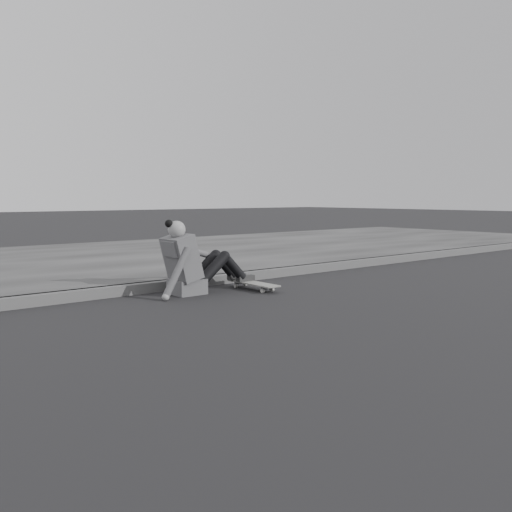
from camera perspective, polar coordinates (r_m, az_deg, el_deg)
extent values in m
plane|color=black|center=(4.91, 4.79, -7.44)|extent=(80.00, 80.00, 0.00)
cube|color=#494949|center=(6.94, -10.32, -3.04)|extent=(24.00, 0.16, 0.12)
cube|color=#343434|center=(9.66, -19.15, -0.74)|extent=(24.00, 6.00, 0.12)
cylinder|color=#989893|center=(6.74, 0.66, -3.49)|extent=(0.03, 0.05, 0.05)
cylinder|color=#989893|center=(6.84, 1.62, -3.36)|extent=(0.03, 0.05, 0.05)
cylinder|color=#989893|center=(7.14, -2.04, -2.96)|extent=(0.03, 0.05, 0.05)
cylinder|color=#989893|center=(7.23, -1.10, -2.85)|extent=(0.03, 0.05, 0.05)
cube|color=#2F2F31|center=(6.78, 1.15, -3.19)|extent=(0.16, 0.04, 0.03)
cube|color=#2F2F31|center=(7.18, -1.57, -2.68)|extent=(0.16, 0.04, 0.03)
cube|color=slate|center=(6.97, -0.25, -2.73)|extent=(0.20, 0.78, 0.02)
cube|color=#4C4B4E|center=(6.71, -6.91, -3.04)|extent=(0.36, 0.34, 0.18)
cube|color=#4C4B4E|center=(6.62, -7.45, -0.19)|extent=(0.37, 0.40, 0.57)
cube|color=#4C4B4E|center=(6.55, -8.43, 0.78)|extent=(0.14, 0.30, 0.20)
cylinder|color=gray|center=(6.58, -7.85, 1.86)|extent=(0.09, 0.09, 0.08)
sphere|color=gray|center=(6.57, -7.94, 2.64)|extent=(0.20, 0.20, 0.20)
sphere|color=black|center=(6.53, -8.71, 3.22)|extent=(0.09, 0.09, 0.09)
cylinder|color=black|center=(6.78, -4.28, -1.25)|extent=(0.43, 0.13, 0.39)
cylinder|color=black|center=(6.93, -5.14, -1.10)|extent=(0.43, 0.13, 0.39)
cylinder|color=black|center=(6.96, -2.26, -1.09)|extent=(0.35, 0.11, 0.36)
cylinder|color=black|center=(7.10, -3.15, -0.95)|extent=(0.35, 0.11, 0.36)
sphere|color=black|center=(6.86, -3.16, -0.02)|extent=(0.13, 0.13, 0.13)
sphere|color=black|center=(7.01, -4.04, 0.10)|extent=(0.13, 0.13, 0.13)
cube|color=#272727|center=(7.09, -1.07, -2.23)|extent=(0.24, 0.08, 0.07)
cube|color=#272727|center=(7.23, -1.96, -2.08)|extent=(0.24, 0.08, 0.07)
cylinder|color=#4C4B4E|center=(6.36, -7.95, -1.72)|extent=(0.38, 0.08, 0.58)
sphere|color=gray|center=(6.31, -9.03, -4.10)|extent=(0.08, 0.08, 0.08)
cylinder|color=#4C4B4E|center=(6.88, -6.48, 0.55)|extent=(0.48, 0.08, 0.21)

